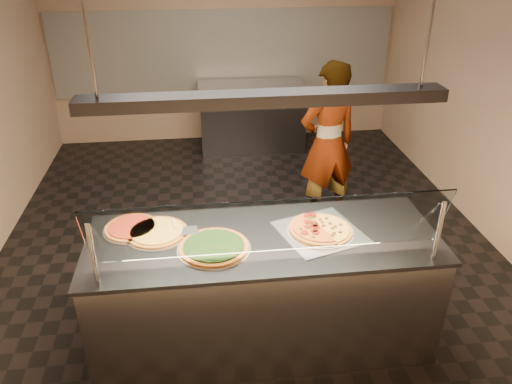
{
  "coord_description": "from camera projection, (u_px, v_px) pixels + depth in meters",
  "views": [
    {
      "loc": [
        -0.45,
        -4.34,
        2.87
      ],
      "look_at": [
        -0.02,
        -0.85,
        1.02
      ],
      "focal_mm": 35.0,
      "sensor_mm": 36.0,
      "label": 1
    }
  ],
  "objects": [
    {
      "name": "ground",
      "position": [
        248.0,
        242.0,
        5.2
      ],
      "size": [
        5.0,
        6.0,
        0.02
      ],
      "primitive_type": "cube",
      "color": "black",
      "rests_on": "ground"
    },
    {
      "name": "wall_back",
      "position": [
        224.0,
        38.0,
        7.14
      ],
      "size": [
        5.0,
        0.02,
        3.0
      ],
      "primitive_type": "cube",
      "color": "tan",
      "rests_on": "ground"
    },
    {
      "name": "wall_front",
      "position": [
        331.0,
        346.0,
        1.86
      ],
      "size": [
        5.0,
        0.02,
        3.0
      ],
      "primitive_type": "cube",
      "color": "tan",
      "rests_on": "ground"
    },
    {
      "name": "wall_right",
      "position": [
        507.0,
        92.0,
        4.77
      ],
      "size": [
        0.02,
        6.0,
        3.0
      ],
      "primitive_type": "cube",
      "color": "tan",
      "rests_on": "ground"
    },
    {
      "name": "tile_band",
      "position": [
        225.0,
        53.0,
        7.21
      ],
      "size": [
        4.9,
        0.02,
        1.2
      ],
      "primitive_type": "cube",
      "color": "silver",
      "rests_on": "wall_back"
    },
    {
      "name": "serving_counter",
      "position": [
        263.0,
        289.0,
        3.77
      ],
      "size": [
        2.51,
        0.94,
        0.93
      ],
      "color": "#B7B7BC",
      "rests_on": "ground"
    },
    {
      "name": "sneeze_guard",
      "position": [
        271.0,
        228.0,
        3.11
      ],
      "size": [
        2.27,
        0.18,
        0.54
      ],
      "color": "#B7B7BC",
      "rests_on": "serving_counter"
    },
    {
      "name": "perforated_tray",
      "position": [
        320.0,
        231.0,
        3.61
      ],
      "size": [
        0.68,
        0.68,
        0.01
      ],
      "color": "silver",
      "rests_on": "serving_counter"
    },
    {
      "name": "half_pizza_pepperoni",
      "position": [
        306.0,
        229.0,
        3.59
      ],
      "size": [
        0.35,
        0.5,
        0.05
      ],
      "color": "#94501E",
      "rests_on": "perforated_tray"
    },
    {
      "name": "half_pizza_sausage",
      "position": [
        335.0,
        228.0,
        3.62
      ],
      "size": [
        0.35,
        0.5,
        0.04
      ],
      "color": "#94501E",
      "rests_on": "perforated_tray"
    },
    {
      "name": "pizza_spinach",
      "position": [
        214.0,
        247.0,
        3.42
      ],
      "size": [
        0.51,
        0.51,
        0.03
      ],
      "color": "silver",
      "rests_on": "serving_counter"
    },
    {
      "name": "pizza_cheese",
      "position": [
        157.0,
        231.0,
        3.6
      ],
      "size": [
        0.46,
        0.46,
        0.03
      ],
      "color": "silver",
      "rests_on": "serving_counter"
    },
    {
      "name": "pizza_tomato",
      "position": [
        132.0,
        227.0,
        3.65
      ],
      "size": [
        0.42,
        0.42,
        0.03
      ],
      "color": "silver",
      "rests_on": "serving_counter"
    },
    {
      "name": "pizza_spatula",
      "position": [
        180.0,
        226.0,
        3.63
      ],
      "size": [
        0.2,
        0.23,
        0.02
      ],
      "color": "#B7B7BC",
      "rests_on": "pizza_spinach"
    },
    {
      "name": "prep_table",
      "position": [
        252.0,
        116.0,
        7.26
      ],
      "size": [
        1.52,
        0.74,
        0.93
      ],
      "color": "#333337",
      "rests_on": "ground"
    },
    {
      "name": "worker",
      "position": [
        328.0,
        144.0,
        5.24
      ],
      "size": [
        0.73,
        0.56,
        1.76
      ],
      "primitive_type": "imported",
      "rotation": [
        0.0,
        0.0,
        3.39
      ],
      "color": "#26232A",
      "rests_on": "ground"
    },
    {
      "name": "heat_lamp_housing",
      "position": [
        265.0,
        99.0,
        3.08
      ],
      "size": [
        2.3,
        0.18,
        0.08
      ],
      "primitive_type": "cube",
      "color": "#333337",
      "rests_on": "ceiling"
    },
    {
      "name": "lamp_rod_left",
      "position": [
        84.0,
        8.0,
        2.71
      ],
      "size": [
        0.02,
        0.02,
        1.01
      ],
      "primitive_type": "cylinder",
      "color": "#B7B7BC",
      "rests_on": "ceiling"
    },
    {
      "name": "lamp_rod_right",
      "position": [
        434.0,
        2.0,
        2.93
      ],
      "size": [
        0.02,
        0.02,
        1.01
      ],
      "primitive_type": "cylinder",
      "color": "#B7B7BC",
      "rests_on": "ceiling"
    }
  ]
}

